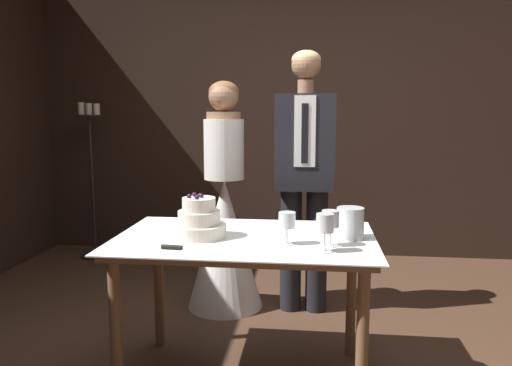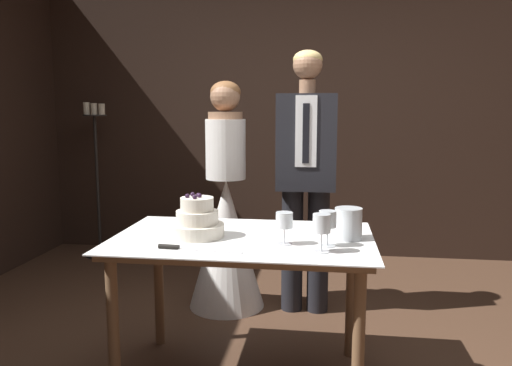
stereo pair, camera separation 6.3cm
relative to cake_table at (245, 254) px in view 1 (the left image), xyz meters
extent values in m
cube|color=black|center=(0.17, 2.47, 0.73)|extent=(5.28, 0.12, 2.81)
cylinder|color=brown|center=(-0.57, -0.33, -0.31)|extent=(0.06, 0.06, 0.73)
cylinder|color=brown|center=(0.57, -0.33, -0.31)|extent=(0.06, 0.06, 0.73)
cylinder|color=brown|center=(-0.57, 0.33, -0.31)|extent=(0.06, 0.06, 0.73)
cylinder|color=brown|center=(0.57, 0.33, -0.31)|extent=(0.06, 0.06, 0.73)
cube|color=brown|center=(0.00, 0.00, 0.07)|extent=(1.26, 0.78, 0.03)
cube|color=white|center=(0.00, 0.00, 0.09)|extent=(1.32, 0.84, 0.01)
cylinder|color=silver|center=(-0.23, -0.03, 0.12)|extent=(0.27, 0.27, 0.07)
cylinder|color=silver|center=(-0.23, -0.03, 0.19)|extent=(0.21, 0.21, 0.07)
cylinder|color=silver|center=(-0.23, -0.03, 0.26)|extent=(0.17, 0.17, 0.07)
sphere|color=#2D1933|center=(-0.22, -0.02, 0.30)|extent=(0.02, 0.02, 0.02)
sphere|color=#2D1933|center=(-0.23, -0.01, 0.30)|extent=(0.02, 0.02, 0.02)
sphere|color=#2D1933|center=(-0.26, 0.01, 0.30)|extent=(0.02, 0.02, 0.02)
sphere|color=#2D1933|center=(-0.28, -0.04, 0.30)|extent=(0.02, 0.02, 0.02)
sphere|color=#2D1933|center=(-0.23, -0.07, 0.30)|extent=(0.02, 0.02, 0.02)
cube|color=silver|center=(-0.10, -0.29, 0.09)|extent=(0.30, 0.05, 0.00)
cylinder|color=black|center=(-0.30, -0.27, 0.10)|extent=(0.10, 0.03, 0.02)
cylinder|color=silver|center=(0.40, -0.23, 0.09)|extent=(0.08, 0.08, 0.00)
cylinder|color=silver|center=(0.40, -0.23, 0.14)|extent=(0.01, 0.01, 0.09)
cylinder|color=silver|center=(0.40, -0.23, 0.22)|extent=(0.08, 0.08, 0.08)
cylinder|color=maroon|center=(0.40, -0.23, 0.20)|extent=(0.07, 0.07, 0.04)
cylinder|color=silver|center=(0.42, -0.12, 0.09)|extent=(0.08, 0.08, 0.00)
cylinder|color=silver|center=(0.42, -0.12, 0.14)|extent=(0.01, 0.01, 0.09)
cylinder|color=silver|center=(0.42, -0.12, 0.22)|extent=(0.08, 0.08, 0.08)
cylinder|color=maroon|center=(0.42, -0.12, 0.20)|extent=(0.07, 0.07, 0.03)
cylinder|color=silver|center=(0.22, -0.12, 0.09)|extent=(0.08, 0.08, 0.00)
cylinder|color=silver|center=(0.22, -0.12, 0.13)|extent=(0.01, 0.01, 0.08)
cylinder|color=silver|center=(0.22, -0.12, 0.21)|extent=(0.08, 0.08, 0.08)
cylinder|color=maroon|center=(0.22, -0.12, 0.18)|extent=(0.07, 0.07, 0.02)
cylinder|color=silver|center=(0.53, 0.03, 0.17)|extent=(0.14, 0.14, 0.16)
cylinder|color=beige|center=(0.53, 0.03, 0.13)|extent=(0.06, 0.06, 0.07)
sphere|color=#F9CC4C|center=(0.53, 0.03, 0.17)|extent=(0.02, 0.02, 0.02)
cone|color=white|center=(-0.28, 0.97, -0.21)|extent=(0.54, 0.54, 0.93)
cylinder|color=white|center=(-0.28, 0.97, 0.46)|extent=(0.28, 0.28, 0.42)
cylinder|color=#A37556|center=(-0.28, 0.97, 0.70)|extent=(0.24, 0.24, 0.05)
sphere|color=#A37556|center=(-0.28, 0.97, 0.82)|extent=(0.21, 0.21, 0.21)
ellipsoid|color=brown|center=(-0.28, 0.99, 0.86)|extent=(0.21, 0.21, 0.15)
cylinder|color=black|center=(0.19, 0.97, -0.24)|extent=(0.15, 0.15, 0.87)
cylinder|color=black|center=(0.37, 0.97, -0.24)|extent=(0.15, 0.15, 0.87)
cube|color=black|center=(0.28, 0.97, 0.52)|extent=(0.40, 0.24, 0.65)
cube|color=white|center=(0.28, 0.85, 0.59)|extent=(0.14, 0.01, 0.47)
cube|color=black|center=(0.28, 0.84, 0.58)|extent=(0.04, 0.01, 0.39)
cylinder|color=#A37556|center=(0.28, 0.97, 0.89)|extent=(0.11, 0.11, 0.09)
sphere|color=#A37556|center=(0.28, 0.97, 1.03)|extent=(0.20, 0.20, 0.20)
ellipsoid|color=#D6B770|center=(0.28, 0.98, 1.07)|extent=(0.20, 0.20, 0.13)
cylinder|color=black|center=(-1.76, 2.06, -0.67)|extent=(0.28, 0.28, 0.02)
cylinder|color=black|center=(-1.76, 2.06, 0.01)|extent=(0.03, 0.03, 1.34)
cylinder|color=black|center=(-1.76, 2.06, 0.69)|extent=(0.22, 0.22, 0.01)
cylinder|color=beige|center=(-1.83, 2.06, 0.75)|extent=(0.06, 0.06, 0.12)
cylinder|color=beige|center=(-1.76, 2.06, 0.75)|extent=(0.06, 0.06, 0.11)
cylinder|color=beige|center=(-1.68, 2.06, 0.75)|extent=(0.06, 0.06, 0.10)
camera|label=1|loc=(0.34, -2.45, 0.72)|focal=35.00mm
camera|label=2|loc=(0.40, -2.44, 0.72)|focal=35.00mm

